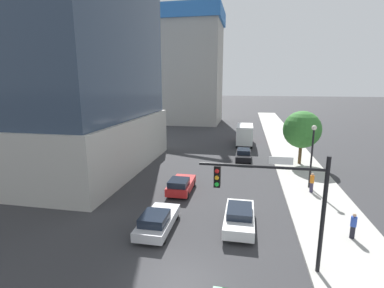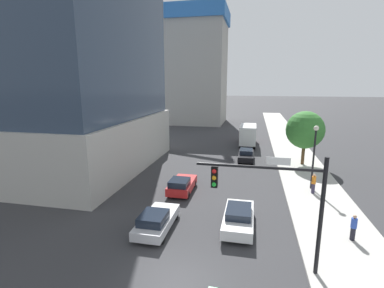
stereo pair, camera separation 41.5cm
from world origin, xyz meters
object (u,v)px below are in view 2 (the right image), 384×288
at_px(street_lamp, 314,148).
at_px(pedestrian_blue_shirt, 354,227).
at_px(car_white, 239,217).
at_px(traffic_light_pole, 273,192).
at_px(pedestrian_orange_shirt, 314,183).
at_px(box_truck, 248,134).
at_px(car_silver, 156,221).
at_px(car_red, 182,185).
at_px(car_black, 246,155).
at_px(street_tree, 305,130).
at_px(construction_building, 194,62).

bearing_deg(street_lamp, pedestrian_blue_shirt, -84.57).
height_order(street_lamp, pedestrian_blue_shirt, street_lamp).
bearing_deg(car_white, traffic_light_pole, -66.50).
distance_m(traffic_light_pole, car_white, 5.56).
bearing_deg(traffic_light_pole, pedestrian_orange_shirt, 69.44).
bearing_deg(box_truck, car_white, -90.00).
bearing_deg(traffic_light_pole, car_silver, 159.81).
height_order(car_red, pedestrian_orange_shirt, pedestrian_orange_shirt).
bearing_deg(car_black, pedestrian_blue_shirt, -68.57).
distance_m(street_lamp, car_red, 11.85).
distance_m(car_red, pedestrian_blue_shirt, 13.04).
relative_size(car_white, pedestrian_blue_shirt, 2.99).
height_order(street_lamp, box_truck, street_lamp).
height_order(street_tree, pedestrian_blue_shirt, street_tree).
distance_m(construction_building, car_white, 52.53).
distance_m(box_truck, pedestrian_orange_shirt, 19.46).
bearing_deg(box_truck, car_black, -90.00).
height_order(car_black, box_truck, box_truck).
bearing_deg(box_truck, construction_building, 119.49).
bearing_deg(street_lamp, traffic_light_pole, -108.94).
bearing_deg(car_red, box_truck, 75.89).
bearing_deg(car_red, car_silver, -90.00).
height_order(car_red, pedestrian_blue_shirt, pedestrian_blue_shirt).
distance_m(pedestrian_blue_shirt, pedestrian_orange_shirt, 7.37).
xyz_separation_m(traffic_light_pole, street_tree, (4.65, 20.07, -0.05)).
bearing_deg(pedestrian_orange_shirt, car_red, -170.46).
bearing_deg(car_red, street_lamp, 15.21).
xyz_separation_m(construction_building, car_silver, (8.19, -50.54, -13.30)).
xyz_separation_m(construction_building, traffic_light_pole, (15.05, -53.06, -9.81)).
xyz_separation_m(construction_building, car_white, (13.31, -49.06, -13.26)).
bearing_deg(pedestrian_blue_shirt, street_lamp, 95.43).
height_order(construction_building, car_black, construction_building).
bearing_deg(car_white, street_tree, 68.30).
height_order(car_silver, pedestrian_orange_shirt, pedestrian_orange_shirt).
bearing_deg(traffic_light_pole, street_lamp, 71.06).
xyz_separation_m(car_white, car_black, (0.00, 16.77, -0.02)).
distance_m(car_white, car_silver, 5.33).
bearing_deg(construction_building, box_truck, -60.51).
bearing_deg(pedestrian_blue_shirt, pedestrian_orange_shirt, 96.64).
bearing_deg(pedestrian_orange_shirt, street_tree, 86.64).
distance_m(street_lamp, car_black, 10.92).
relative_size(car_red, car_silver, 0.92).
relative_size(car_white, car_silver, 1.06).
relative_size(box_truck, pedestrian_blue_shirt, 4.73).
xyz_separation_m(street_tree, pedestrian_orange_shirt, (-0.53, -9.08, -3.09)).
bearing_deg(street_tree, traffic_light_pole, -103.06).
distance_m(car_white, car_red, 7.26).
height_order(construction_building, pedestrian_blue_shirt, construction_building).
distance_m(traffic_light_pole, street_lamp, 12.84).
bearing_deg(car_silver, car_black, 74.32).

